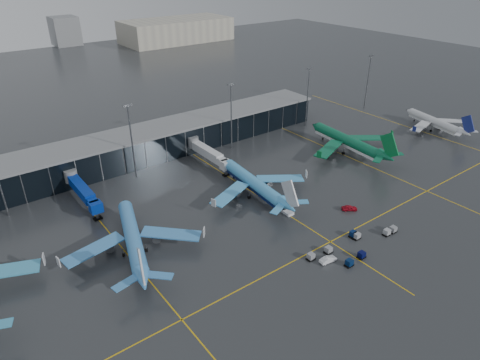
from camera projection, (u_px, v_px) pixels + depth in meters
ground at (265, 229)px, 117.92m from camera, size 600.00×600.00×0.00m
terminal_pier at (158, 141)px, 159.03m from camera, size 142.00×17.00×10.70m
jet_bridges at (83, 191)px, 127.49m from camera, size 94.00×27.50×7.20m
flood_masts at (185, 126)px, 149.28m from camera, size 203.00×0.50×25.50m
distant_hangars at (91, 38)px, 330.49m from camera, size 260.00×71.00×22.00m
taxi_lines at (268, 202)px, 130.69m from camera, size 220.00×120.00×0.02m
airliner_arkefly at (131, 229)px, 106.87m from camera, size 46.82×50.15×12.70m
airliner_klm_near at (253, 176)px, 132.25m from camera, size 39.00×43.46×12.42m
airliner_aer_lingus at (347, 134)px, 161.05m from camera, size 42.56×47.37×13.48m
airliner_ba at (435, 117)px, 181.50m from camera, size 39.47×42.72×11.13m
baggage_carts at (356, 244)px, 110.45m from camera, size 28.51×8.86×1.70m
mobile_airstair at (288, 211)px, 124.41m from camera, size 2.25×3.23×3.45m
service_van_red at (349, 208)px, 126.07m from camera, size 4.78×4.16×1.56m
service_van_white at (328, 259)px, 105.01m from camera, size 4.71×2.14×1.50m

